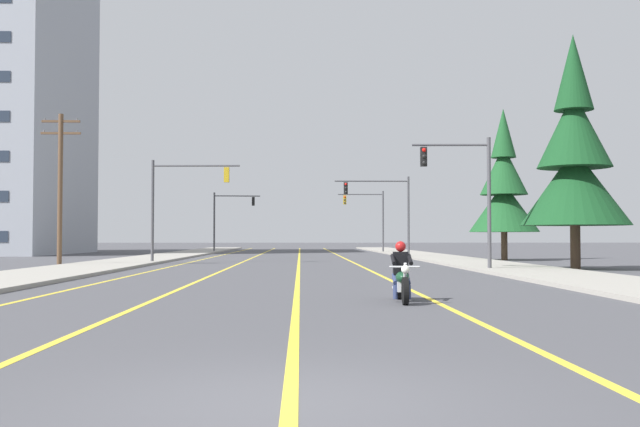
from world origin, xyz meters
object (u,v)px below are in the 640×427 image
object	(u,v)px
motorcycle_with_rider	(401,277)
conifer_tree_right_verge_near	(574,161)
utility_pole_left_near	(60,183)
conifer_tree_right_verge_far	(504,190)
traffic_signal_far_right	(370,212)
traffic_signal_mid_left	(228,213)
traffic_signal_mid_right	(387,203)
traffic_signal_near_left	(178,194)
traffic_signal_near_right	(467,184)

from	to	relation	value
motorcycle_with_rider	conifer_tree_right_verge_near	size ratio (longest dim) A/B	0.19
utility_pole_left_near	conifer_tree_right_verge_far	size ratio (longest dim) A/B	0.80
motorcycle_with_rider	traffic_signal_far_right	bearing A→B (deg)	85.25
motorcycle_with_rider	traffic_signal_mid_left	size ratio (longest dim) A/B	0.35
traffic_signal_mid_left	motorcycle_with_rider	bearing A→B (deg)	-80.12
traffic_signal_mid_right	traffic_signal_far_right	bearing A→B (deg)	88.71
traffic_signal_mid_left	conifer_tree_right_verge_near	size ratio (longest dim) A/B	0.54
traffic_signal_near_left	traffic_signal_far_right	world-z (taller)	same
traffic_signal_near_right	traffic_signal_near_left	size ratio (longest dim) A/B	1.00
traffic_signal_near_left	conifer_tree_right_verge_far	bearing A→B (deg)	13.31
traffic_signal_mid_right	traffic_signal_mid_left	bearing A→B (deg)	125.17
traffic_signal_mid_right	conifer_tree_right_verge_near	bearing A→B (deg)	-71.58
utility_pole_left_near	traffic_signal_mid_left	bearing A→B (deg)	81.29
traffic_signal_mid_right	utility_pole_left_near	world-z (taller)	utility_pole_left_near
motorcycle_with_rider	conifer_tree_right_verge_far	distance (m)	33.22
traffic_signal_far_right	conifer_tree_right_verge_far	xyz separation A→B (m)	(6.83, -23.38, 0.65)
traffic_signal_mid_left	conifer_tree_right_verge_far	size ratio (longest dim) A/B	0.60
traffic_signal_near_left	traffic_signal_mid_right	world-z (taller)	same
motorcycle_with_rider	traffic_signal_mid_left	distance (m)	58.37
traffic_signal_far_right	motorcycle_with_rider	bearing A→B (deg)	-94.75
traffic_signal_near_right	traffic_signal_mid_right	bearing A→B (deg)	93.12
traffic_signal_mid_left	traffic_signal_far_right	xyz separation A→B (m)	(14.52, -3.08, -0.01)
traffic_signal_far_right	traffic_signal_mid_right	bearing A→B (deg)	-91.29
traffic_signal_mid_right	utility_pole_left_near	size ratio (longest dim) A/B	0.75
motorcycle_with_rider	utility_pole_left_near	distance (m)	27.03
traffic_signal_mid_left	conifer_tree_right_verge_near	world-z (taller)	conifer_tree_right_verge_near
traffic_signal_near_left	utility_pole_left_near	xyz separation A→B (m)	(-5.66, -4.10, 0.35)
utility_pole_left_near	traffic_signal_mid_right	bearing A→B (deg)	38.36
motorcycle_with_rider	traffic_signal_near_left	size ratio (longest dim) A/B	0.35
motorcycle_with_rider	conifer_tree_right_verge_near	world-z (taller)	conifer_tree_right_verge_near
traffic_signal_near_right	utility_pole_left_near	size ratio (longest dim) A/B	0.75
traffic_signal_near_right	conifer_tree_right_verge_far	world-z (taller)	conifer_tree_right_verge_far
traffic_signal_far_right	conifer_tree_right_verge_near	xyz separation A→B (m)	(6.35, -37.18, 1.18)
utility_pole_left_near	motorcycle_with_rider	bearing A→B (deg)	-54.75
traffic_signal_near_left	conifer_tree_right_verge_far	distance (m)	21.72
traffic_signal_far_right	traffic_signal_near_right	bearing A→B (deg)	-88.82
motorcycle_with_rider	traffic_signal_near_left	world-z (taller)	traffic_signal_near_left
traffic_signal_mid_left	conifer_tree_right_verge_near	bearing A→B (deg)	-62.61
conifer_tree_right_verge_near	conifer_tree_right_verge_far	bearing A→B (deg)	88.02
traffic_signal_mid_left	traffic_signal_near_left	bearing A→B (deg)	-89.61
traffic_signal_near_right	conifer_tree_right_verge_near	xyz separation A→B (m)	(5.55, 1.37, 1.25)
motorcycle_with_rider	traffic_signal_mid_right	distance (m)	37.74
conifer_tree_right_verge_near	traffic_signal_mid_left	bearing A→B (deg)	117.39
traffic_signal_far_right	traffic_signal_mid_left	bearing A→B (deg)	168.03
traffic_signal_mid_right	conifer_tree_right_verge_near	distance (m)	21.32
traffic_signal_near_left	motorcycle_with_rider	bearing A→B (deg)	-69.35
conifer_tree_right_verge_near	motorcycle_with_rider	bearing A→B (deg)	-122.38
traffic_signal_near_left	traffic_signal_mid_left	size ratio (longest dim) A/B	1.00
traffic_signal_far_right	conifer_tree_right_verge_near	size ratio (longest dim) A/B	0.54
traffic_signal_mid_right	traffic_signal_near_left	bearing A→B (deg)	-140.70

